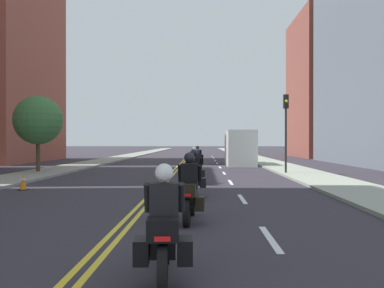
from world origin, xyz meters
TOP-DOWN VIEW (x-y plane):
  - ground_plane at (0.00, 48.00)m, footprint 264.00×264.00m
  - sidewalk_left at (-7.69, 48.00)m, footprint 2.92×144.00m
  - sidewalk_right at (7.69, 48.00)m, footprint 2.92×144.00m
  - centreline_yellow_inner at (-0.12, 48.00)m, footprint 0.12×132.00m
  - centreline_yellow_outer at (0.12, 48.00)m, footprint 0.12×132.00m
  - lane_dashes_white at (3.11, 29.00)m, footprint 0.14×56.40m
  - building_right_2 at (17.45, 54.46)m, footprint 7.90×13.33m
  - motorcycle_0 at (1.25, 5.35)m, footprint 0.78×2.08m
  - motorcycle_1 at (1.46, 9.81)m, footprint 0.78×2.20m
  - motorcycle_2 at (1.50, 14.63)m, footprint 0.78×2.22m
  - motorcycle_3 at (1.54, 19.39)m, footprint 0.78×2.20m
  - motorcycle_4 at (1.32, 24.00)m, footprint 0.77×2.07m
  - motorcycle_5 at (1.46, 29.30)m, footprint 0.76×2.13m
  - traffic_cone_0 at (-5.30, 16.52)m, footprint 0.35×0.35m
  - traffic_light_near at (6.63, 24.85)m, footprint 0.28×0.38m
  - street_tree_1 at (-8.15, 25.72)m, footprint 2.95×2.95m
  - parked_truck at (4.83, 35.16)m, footprint 2.20×6.50m

SIDE VIEW (x-z plane):
  - ground_plane at x=0.00m, z-range 0.00..0.00m
  - centreline_yellow_inner at x=-0.12m, z-range 0.00..0.01m
  - centreline_yellow_outer at x=0.12m, z-range 0.00..0.01m
  - lane_dashes_white at x=3.11m, z-range 0.00..0.01m
  - sidewalk_left at x=-7.69m, z-range 0.00..0.12m
  - sidewalk_right at x=7.69m, z-range 0.00..0.12m
  - traffic_cone_0 at x=-5.30m, z-range 0.00..0.66m
  - motorcycle_4 at x=1.32m, z-range -0.16..1.45m
  - motorcycle_3 at x=1.54m, z-range -0.15..1.44m
  - motorcycle_5 at x=1.46m, z-range -0.17..1.47m
  - motorcycle_1 at x=1.46m, z-range -0.18..1.48m
  - motorcycle_0 at x=1.25m, z-range -0.15..1.46m
  - motorcycle_2 at x=1.50m, z-range -0.16..1.49m
  - parked_truck at x=4.83m, z-range -0.13..2.67m
  - traffic_light_near at x=6.63m, z-range 0.89..5.52m
  - street_tree_1 at x=-8.15m, z-range 0.86..5.56m
  - building_right_2 at x=17.45m, z-range 0.00..17.52m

